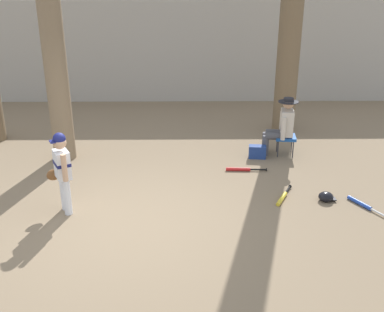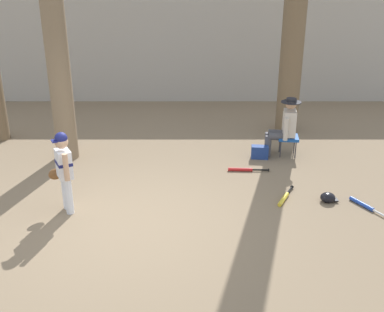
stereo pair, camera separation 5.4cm
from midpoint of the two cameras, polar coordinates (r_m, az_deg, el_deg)
ground_plane at (r=6.91m, az=-8.19°, el=-8.53°), size 60.00×60.00×0.00m
concrete_back_wall at (r=13.30m, az=-4.43°, el=12.93°), size 18.00×0.36×2.82m
tree_near_player at (r=9.01m, az=-16.83°, el=13.96°), size 0.69×0.69×5.44m
tree_behind_spectator at (r=10.59m, az=12.70°, el=16.82°), size 0.77×0.77×6.03m
young_ballplayer at (r=7.17m, az=-15.83°, el=-1.37°), size 0.48×0.54×1.31m
folding_stool at (r=9.45m, az=11.93°, el=2.20°), size 0.45×0.45×0.41m
seated_spectator at (r=9.35m, az=11.46°, el=3.82°), size 0.67×0.54×1.20m
handbag_beside_stool at (r=9.26m, az=8.46°, el=0.50°), size 0.36×0.22×0.26m
bat_yellow_trainer at (r=7.69m, az=11.53°, el=-5.14°), size 0.40×0.70×0.07m
bat_red_barrel at (r=8.64m, az=6.46°, el=-1.70°), size 0.78×0.10×0.07m
bat_blue_youth at (r=7.81m, az=20.83°, el=-5.78°), size 0.43×0.72×0.07m
batting_helmet_black at (r=7.79m, az=16.69°, el=-4.99°), size 0.29×0.22×0.17m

